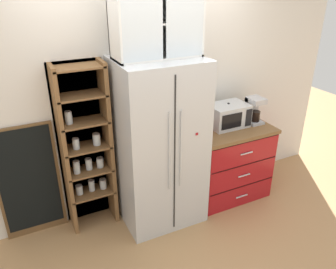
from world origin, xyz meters
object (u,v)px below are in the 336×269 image
(mug_red, at_px, (205,128))
(bottle_amber, at_px, (228,115))
(chalkboard_menu, at_px, (29,182))
(refrigerator, at_px, (159,144))
(microwave, at_px, (228,115))
(coffee_maker, at_px, (254,110))

(mug_red, height_order, bottle_amber, bottle_amber)
(chalkboard_menu, bearing_deg, refrigerator, -13.96)
(refrigerator, distance_m, mug_red, 0.59)
(mug_red, bearing_deg, refrigerator, -175.72)
(refrigerator, bearing_deg, microwave, 4.76)
(microwave, bearing_deg, mug_red, -174.36)
(coffee_maker, xyz_separation_m, chalkboard_menu, (-2.52, 0.29, -0.44))
(microwave, relative_size, mug_red, 3.80)
(refrigerator, distance_m, bottle_amber, 0.92)
(coffee_maker, bearing_deg, refrigerator, -178.48)
(chalkboard_menu, bearing_deg, bottle_amber, -5.85)
(microwave, relative_size, bottle_amber, 1.63)
(mug_red, bearing_deg, bottle_amber, 8.87)
(refrigerator, xyz_separation_m, microwave, (0.90, 0.07, 0.13))
(refrigerator, height_order, chalkboard_menu, refrigerator)
(coffee_maker, bearing_deg, microwave, 172.78)
(mug_red, relative_size, chalkboard_menu, 0.10)
(microwave, relative_size, coffee_maker, 1.42)
(microwave, xyz_separation_m, chalkboard_menu, (-2.19, 0.25, -0.41))
(refrigerator, bearing_deg, mug_red, 4.28)
(refrigerator, height_order, microwave, refrigerator)
(microwave, height_order, bottle_amber, bottle_amber)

